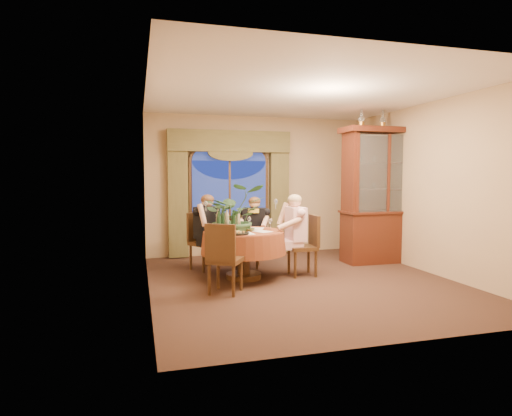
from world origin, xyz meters
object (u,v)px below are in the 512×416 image
object	(u,v)px
oil_lamp_center	(383,119)
wine_bottle_0	(219,222)
oil_lamp_left	(362,118)
person_back	(207,233)
chair_back_right	(248,240)
oil_lamp_right	(403,119)
stoneware_vase	(237,222)
wine_bottle_2	(222,221)
wine_bottle_4	(223,220)
wine_bottle_1	(233,221)
olive_bowl	(250,230)
china_cabinet	(381,196)
person_scarf	(255,232)
wine_bottle_5	(218,220)
centerpiece_plant	(234,191)
chair_front_left	(225,258)
chair_right	(302,246)
chair_back	(205,242)
person_pink	(296,235)
dining_table	(244,255)
wine_bottle_3	(227,220)

from	to	relation	value
oil_lamp_center	wine_bottle_0	size ratio (longest dim) A/B	1.03
oil_lamp_left	person_back	bearing A→B (deg)	178.04
oil_lamp_center	wine_bottle_0	world-z (taller)	oil_lamp_center
oil_lamp_left	chair_back_right	distance (m)	2.99
oil_lamp_right	stoneware_vase	size ratio (longest dim) A/B	1.34
wine_bottle_0	wine_bottle_2	distance (m)	0.13
wine_bottle_0	wine_bottle_4	bearing A→B (deg)	66.82
wine_bottle_4	wine_bottle_1	bearing A→B (deg)	-56.43
stoneware_vase	olive_bowl	distance (m)	0.27
china_cabinet	person_scarf	distance (m)	2.46
olive_bowl	wine_bottle_5	distance (m)	0.52
centerpiece_plant	wine_bottle_0	bearing A→B (deg)	-138.97
chair_front_left	stoneware_vase	distance (m)	1.01
chair_front_left	stoneware_vase	bearing A→B (deg)	98.12
wine_bottle_5	wine_bottle_4	bearing A→B (deg)	16.72
chair_right	chair_back	size ratio (longest dim) A/B	1.00
oil_lamp_center	wine_bottle_1	xyz separation A→B (m)	(-2.94, -0.64, -1.73)
person_pink	wine_bottle_1	size ratio (longest dim) A/B	3.97
olive_bowl	chair_right	bearing A→B (deg)	1.26
dining_table	china_cabinet	world-z (taller)	china_cabinet
stoneware_vase	wine_bottle_3	bearing A→B (deg)	-168.59
person_pink	dining_table	bearing A→B (deg)	90.00
dining_table	chair_back	distance (m)	0.95
chair_front_left	wine_bottle_0	bearing A→B (deg)	118.37
china_cabinet	chair_back_right	world-z (taller)	china_cabinet
chair_back	centerpiece_plant	bearing A→B (deg)	88.50
dining_table	oil_lamp_center	distance (m)	3.63
chair_right	wine_bottle_3	world-z (taller)	wine_bottle_3
china_cabinet	wine_bottle_3	distance (m)	3.07
centerpiece_plant	olive_bowl	bearing A→B (deg)	-47.49
chair_front_left	person_scarf	size ratio (longest dim) A/B	0.78
china_cabinet	chair_back	world-z (taller)	china_cabinet
chair_front_left	person_back	xyz separation A→B (m)	(-0.03, 1.43, 0.17)
chair_back_right	stoneware_vase	xyz separation A→B (m)	(-0.36, -0.69, 0.40)
china_cabinet	person_pink	bearing A→B (deg)	-163.05
centerpiece_plant	wine_bottle_3	bearing A→B (deg)	-155.96
dining_table	person_back	world-z (taller)	person_back
oil_lamp_right	chair_back	size ratio (longest dim) A/B	0.35
olive_bowl	wine_bottle_1	distance (m)	0.29
chair_back_right	olive_bowl	bearing A→B (deg)	96.64
person_back	stoneware_vase	distance (m)	0.73
chair_right	wine_bottle_4	size ratio (longest dim) A/B	2.91
chair_back	oil_lamp_right	bearing A→B (deg)	145.70
stoneware_vase	wine_bottle_4	bearing A→B (deg)	172.56
china_cabinet	centerpiece_plant	xyz separation A→B (m)	(-2.88, -0.45, 0.13)
stoneware_vase	centerpiece_plant	world-z (taller)	centerpiece_plant
person_pink	wine_bottle_5	size ratio (longest dim) A/B	3.97
person_scarf	wine_bottle_5	distance (m)	1.07
oil_lamp_left	wine_bottle_5	size ratio (longest dim) A/B	1.03
wine_bottle_5	person_pink	bearing A→B (deg)	-4.99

